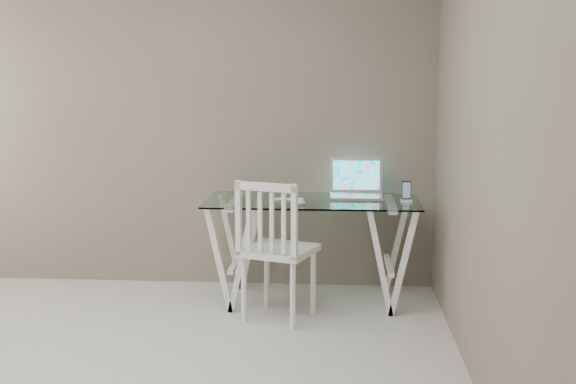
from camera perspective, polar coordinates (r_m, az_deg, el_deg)
name	(u,v)px	position (r m, az deg, el deg)	size (l,w,h in m)	color
room	(44,54)	(3.50, -18.69, 10.30)	(4.50, 4.52, 2.71)	#B6B4AE
desk	(312,250)	(5.19, 1.90, -4.58)	(1.50, 0.70, 0.75)	silver
chair	(274,244)	(4.74, -1.10, -4.14)	(0.56, 0.56, 0.95)	white
laptop	(356,187)	(5.29, 5.43, 0.37)	(0.38, 0.33, 0.27)	silver
keyboard	(286,200)	(5.11, -0.12, -0.60)	(0.25, 0.11, 0.01)	silver
mouse	(298,202)	(4.92, 0.80, -0.82)	(0.10, 0.06, 0.03)	white
phone_dock	(406,196)	(5.10, 9.34, -0.32)	(0.08, 0.08, 0.14)	white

